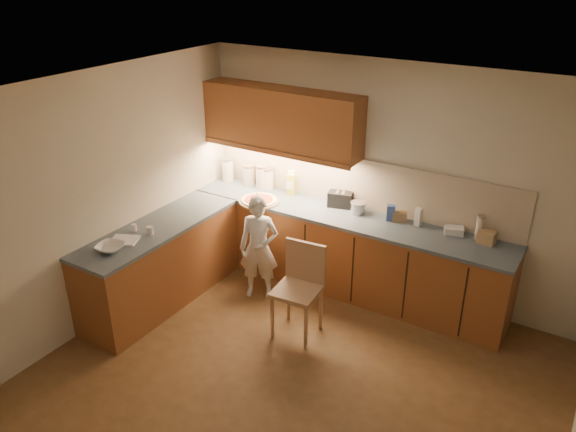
% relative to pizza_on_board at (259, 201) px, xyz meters
% --- Properties ---
extents(room, '(4.54, 4.50, 2.62)m').
position_rel_pizza_on_board_xyz_m(room, '(1.38, -1.49, 0.74)').
color(room, brown).
rests_on(room, ground).
extents(l_counter, '(3.77, 2.62, 0.92)m').
position_rel_pizza_on_board_xyz_m(l_counter, '(0.45, -0.24, -0.48)').
color(l_counter, '#95562B').
rests_on(l_counter, ground).
extents(backsplash, '(3.75, 0.02, 0.58)m').
position_rel_pizza_on_board_xyz_m(backsplash, '(1.00, 0.50, 0.27)').
color(backsplash, '#C4B498').
rests_on(backsplash, l_counter).
extents(upper_cabinets, '(1.95, 0.36, 0.73)m').
position_rel_pizza_on_board_xyz_m(upper_cabinets, '(0.10, 0.33, 0.91)').
color(upper_cabinets, '#95562B').
rests_on(upper_cabinets, ground).
extents(pizza_on_board, '(0.47, 0.47, 0.19)m').
position_rel_pizza_on_board_xyz_m(pizza_on_board, '(0.00, 0.00, 0.00)').
color(pizza_on_board, tan).
rests_on(pizza_on_board, l_counter).
extents(child, '(0.52, 0.44, 1.21)m').
position_rel_pizza_on_board_xyz_m(child, '(0.30, -0.45, -0.34)').
color(child, silver).
rests_on(child, ground).
extents(wooden_chair, '(0.47, 0.47, 0.97)m').
position_rel_pizza_on_board_xyz_m(wooden_chair, '(1.02, -0.77, -0.38)').
color(wooden_chair, tan).
rests_on(wooden_chair, ground).
extents(mixing_bowl, '(0.32, 0.32, 0.07)m').
position_rel_pizza_on_board_xyz_m(mixing_bowl, '(-0.57, -1.73, 0.01)').
color(mixing_bowl, white).
rests_on(mixing_bowl, l_counter).
extents(canister_a, '(0.15, 0.15, 0.30)m').
position_rel_pizza_on_board_xyz_m(canister_a, '(-0.72, 0.37, 0.13)').
color(canister_a, white).
rests_on(canister_a, l_counter).
extents(canister_b, '(0.15, 0.15, 0.26)m').
position_rel_pizza_on_board_xyz_m(canister_b, '(-0.41, 0.39, 0.11)').
color(canister_b, beige).
rests_on(canister_b, l_counter).
extents(canister_c, '(0.16, 0.16, 0.30)m').
position_rel_pizza_on_board_xyz_m(canister_c, '(-0.20, 0.37, 0.13)').
color(canister_c, silver).
rests_on(canister_c, l_counter).
extents(canister_d, '(0.17, 0.17, 0.27)m').
position_rel_pizza_on_board_xyz_m(canister_d, '(-0.15, 0.40, 0.12)').
color(canister_d, white).
rests_on(canister_d, l_counter).
extents(oil_jug, '(0.12, 0.10, 0.30)m').
position_rel_pizza_on_board_xyz_m(oil_jug, '(0.19, 0.41, 0.12)').
color(oil_jug, gold).
rests_on(oil_jug, l_counter).
extents(toaster, '(0.30, 0.22, 0.18)m').
position_rel_pizza_on_board_xyz_m(toaster, '(0.86, 0.39, 0.07)').
color(toaster, black).
rests_on(toaster, l_counter).
extents(steel_pot, '(0.17, 0.17, 0.13)m').
position_rel_pizza_on_board_xyz_m(steel_pot, '(1.11, 0.33, 0.05)').
color(steel_pot, '#A2A2A6').
rests_on(steel_pot, l_counter).
extents(blue_box, '(0.10, 0.09, 0.18)m').
position_rel_pizza_on_board_xyz_m(blue_box, '(1.49, 0.34, 0.07)').
color(blue_box, '#33509B').
rests_on(blue_box, l_counter).
extents(card_box_a, '(0.18, 0.16, 0.11)m').
position_rel_pizza_on_board_xyz_m(card_box_a, '(1.58, 0.38, 0.03)').
color(card_box_a, '#977551').
rests_on(card_box_a, l_counter).
extents(white_bottle, '(0.07, 0.07, 0.20)m').
position_rel_pizza_on_board_xyz_m(white_bottle, '(1.79, 0.38, 0.08)').
color(white_bottle, silver).
rests_on(white_bottle, l_counter).
extents(flat_pack, '(0.22, 0.19, 0.08)m').
position_rel_pizza_on_board_xyz_m(flat_pack, '(2.18, 0.39, 0.02)').
color(flat_pack, white).
rests_on(flat_pack, l_counter).
extents(tall_jar, '(0.09, 0.09, 0.26)m').
position_rel_pizza_on_board_xyz_m(tall_jar, '(2.42, 0.40, 0.11)').
color(tall_jar, beige).
rests_on(tall_jar, l_counter).
extents(card_box_b, '(0.18, 0.15, 0.13)m').
position_rel_pizza_on_board_xyz_m(card_box_b, '(2.51, 0.36, 0.05)').
color(card_box_b, tan).
rests_on(card_box_b, l_counter).
extents(dough_cloth, '(0.33, 0.31, 0.02)m').
position_rel_pizza_on_board_xyz_m(dough_cloth, '(-0.61, -1.51, -0.01)').
color(dough_cloth, white).
rests_on(dough_cloth, l_counter).
extents(spice_jar_a, '(0.07, 0.07, 0.08)m').
position_rel_pizza_on_board_xyz_m(spice_jar_a, '(-0.70, -1.30, 0.02)').
color(spice_jar_a, white).
rests_on(spice_jar_a, l_counter).
extents(spice_jar_b, '(0.08, 0.08, 0.09)m').
position_rel_pizza_on_board_xyz_m(spice_jar_b, '(-0.49, -1.27, 0.02)').
color(spice_jar_b, silver).
rests_on(spice_jar_b, l_counter).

